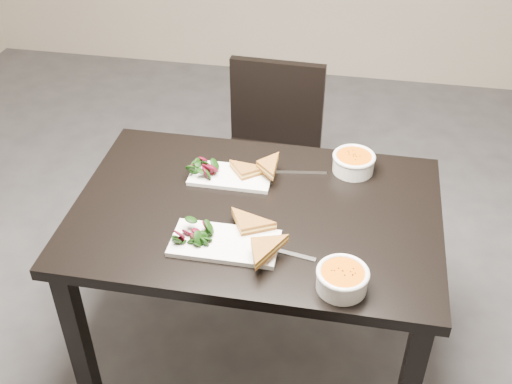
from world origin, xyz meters
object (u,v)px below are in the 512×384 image
plate_near (225,243)px  chair_far (271,147)px  soup_bowl_near (342,278)px  plate_far (231,176)px  table (256,232)px  soup_bowl_far (354,162)px

plate_near → chair_far: bearing=90.5°
soup_bowl_near → plate_far: bearing=132.3°
table → chair_far: size_ratio=1.41×
soup_bowl_near → plate_far: (-0.42, 0.46, -0.03)m
plate_near → plate_far: size_ratio=1.15×
plate_near → soup_bowl_near: size_ratio=2.19×
table → plate_near: 0.23m
plate_far → soup_bowl_near: bearing=-47.7°
table → soup_bowl_far: bearing=42.7°
plate_far → soup_bowl_far: (0.42, 0.12, 0.03)m
soup_bowl_near → soup_bowl_far: 0.58m
plate_far → chair_far: bearing=85.7°
table → chair_far: bearing=95.2°
plate_near → soup_bowl_near: (0.36, -0.12, 0.03)m
chair_far → plate_near: bearing=-87.4°
chair_far → plate_near: chair_far is taller
plate_near → plate_far: 0.35m
soup_bowl_far → plate_near: bearing=-127.7°
chair_far → plate_far: bearing=-92.2°
chair_far → plate_near: 1.00m
table → soup_bowl_far: (0.30, 0.28, 0.14)m
chair_far → plate_far: 0.68m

